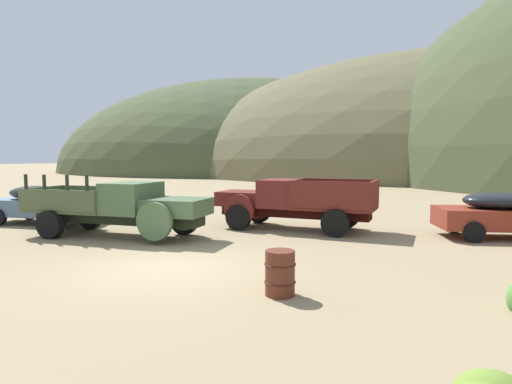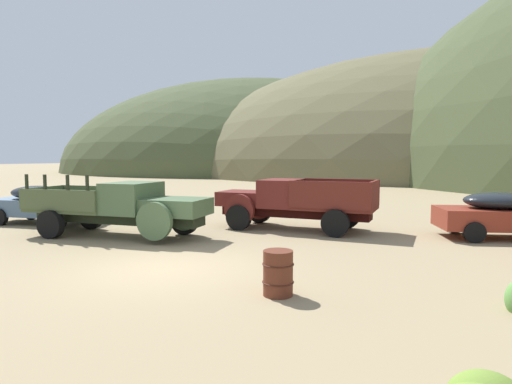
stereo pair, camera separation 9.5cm
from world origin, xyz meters
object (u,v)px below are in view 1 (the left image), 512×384
Objects in this scene: car_chalk_blue at (45,204)px; oil_drum_foreground at (280,273)px; truck_weathered_green at (129,208)px; truck_oxblood at (285,202)px; car_rust_red at (510,214)px.

car_chalk_blue is 13.02m from oil_drum_foreground.
car_chalk_blue is 0.74× the size of truck_weathered_green.
truck_oxblood is at bearing 107.96° from oil_drum_foreground.
car_chalk_blue is at bearing 175.51° from car_rust_red.
truck_weathered_green is (5.11, -1.11, 0.20)m from car_chalk_blue.
oil_drum_foreground is (6.87, -4.00, -0.57)m from truck_weathered_green.
truck_weathered_green is 7.97m from oil_drum_foreground.
car_rust_red is 10.16m from oil_drum_foreground.
truck_oxblood is 6.66× the size of oil_drum_foreground.
car_chalk_blue is 0.98× the size of car_rust_red.
car_chalk_blue is 0.81× the size of truck_oxblood.
car_chalk_blue is 9.83m from truck_oxblood.
car_chalk_blue is 5.23m from truck_weathered_green.
car_chalk_blue and car_rust_red have the same top height.
truck_weathered_green reaches higher than car_chalk_blue.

